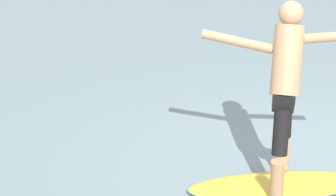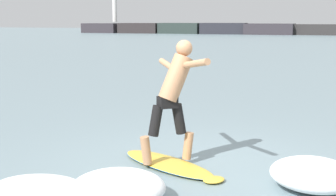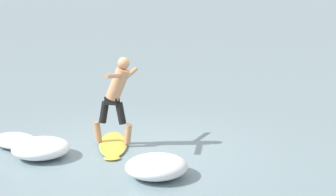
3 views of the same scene
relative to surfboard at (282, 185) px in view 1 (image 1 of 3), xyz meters
The scene contains 3 objects.
ground_plane 0.43m from the surfboard, 18.01° to the left, with size 200.00×200.00×0.00m, color gray.
surfboard is the anchor object (origin of this frame).
surfer 1.08m from the surfboard, 58.84° to the left, with size 1.16×1.32×1.76m.
Camera 1 is at (-5.39, -5.01, 3.79)m, focal length 85.00 mm.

